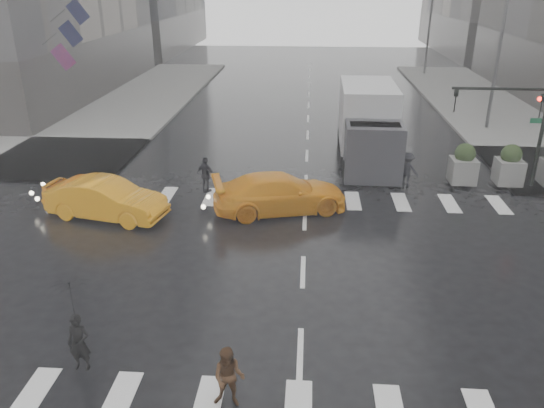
# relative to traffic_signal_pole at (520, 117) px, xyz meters

# --- Properties ---
(ground) EXTENTS (120.00, 120.00, 0.00)m
(ground) POSITION_rel_traffic_signal_pole_xyz_m (-9.01, -8.01, -3.22)
(ground) COLOR black
(ground) RESTS_ON ground
(sidewalk_nw) EXTENTS (35.00, 35.00, 0.15)m
(sidewalk_nw) POSITION_rel_traffic_signal_pole_xyz_m (-28.51, 9.49, -3.14)
(sidewalk_nw) COLOR slate
(sidewalk_nw) RESTS_ON ground
(road_markings) EXTENTS (18.00, 48.00, 0.01)m
(road_markings) POSITION_rel_traffic_signal_pole_xyz_m (-9.01, -8.01, -3.21)
(road_markings) COLOR silver
(road_markings) RESTS_ON ground
(traffic_signal_pole) EXTENTS (4.45, 0.42, 4.50)m
(traffic_signal_pole) POSITION_rel_traffic_signal_pole_xyz_m (0.00, 0.00, 0.00)
(traffic_signal_pole) COLOR black
(traffic_signal_pole) RESTS_ON ground
(street_lamp_near) EXTENTS (2.15, 0.22, 9.00)m
(street_lamp_near) POSITION_rel_traffic_signal_pole_xyz_m (1.86, 9.99, 1.73)
(street_lamp_near) COLOR #59595B
(street_lamp_near) RESTS_ON ground
(street_lamp_far) EXTENTS (2.15, 0.22, 9.00)m
(street_lamp_far) POSITION_rel_traffic_signal_pole_xyz_m (1.86, 29.99, 1.73)
(street_lamp_far) COLOR #59595B
(street_lamp_far) RESTS_ON ground
(planter_west) EXTENTS (1.10, 1.10, 1.80)m
(planter_west) POSITION_rel_traffic_signal_pole_xyz_m (-2.01, 0.19, -2.23)
(planter_west) COLOR slate
(planter_west) RESTS_ON ground
(planter_mid) EXTENTS (1.10, 1.10, 1.80)m
(planter_mid) POSITION_rel_traffic_signal_pole_xyz_m (-0.01, 0.19, -2.23)
(planter_mid) COLOR slate
(planter_mid) RESTS_ON ground
(flag_cluster) EXTENTS (2.87, 3.06, 4.69)m
(flag_cluster) POSITION_rel_traffic_signal_pole_xyz_m (-24.09, 10.49, 2.42)
(flag_cluster) COLOR #59595B
(flag_cluster) RESTS_ON ground
(pedestrian_black) EXTENTS (0.99, 1.01, 2.43)m
(pedestrian_black) POSITION_rel_traffic_signal_pole_xyz_m (-14.22, -12.93, -1.55)
(pedestrian_black) COLOR black
(pedestrian_black) RESTS_ON ground
(pedestrian_brown) EXTENTS (0.76, 0.62, 1.48)m
(pedestrian_brown) POSITION_rel_traffic_signal_pole_xyz_m (-10.52, -13.85, -2.48)
(pedestrian_brown) COLOR #422917
(pedestrian_brown) RESTS_ON ground
(pedestrian_far_a) EXTENTS (1.07, 0.90, 1.57)m
(pedestrian_far_a) POSITION_rel_traffic_signal_pole_xyz_m (-13.34, -1.43, -2.43)
(pedestrian_far_a) COLOR black
(pedestrian_far_a) RESTS_ON ground
(pedestrian_far_b) EXTENTS (1.15, 0.97, 1.56)m
(pedestrian_far_b) POSITION_rel_traffic_signal_pole_xyz_m (-4.51, -0.11, -2.44)
(pedestrian_far_b) COLOR black
(pedestrian_far_b) RESTS_ON ground
(taxi_front) EXTENTS (4.58, 2.60, 1.47)m
(taxi_front) POSITION_rel_traffic_signal_pole_xyz_m (-17.31, -3.77, -2.48)
(taxi_front) COLOR #FF9B0D
(taxi_front) RESTS_ON ground
(taxi_mid) EXTENTS (4.88, 2.57, 1.53)m
(taxi_mid) POSITION_rel_traffic_signal_pole_xyz_m (-16.68, -4.37, -2.45)
(taxi_mid) COLOR #FF9B0D
(taxi_mid) RESTS_ON ground
(taxi_rear) EXTENTS (5.11, 3.37, 1.54)m
(taxi_rear) POSITION_rel_traffic_signal_pole_xyz_m (-10.02, -3.25, -2.45)
(taxi_rear) COLOR #FF9B0D
(taxi_rear) RESTS_ON ground
(box_truck) EXTENTS (2.67, 7.11, 3.78)m
(box_truck) POSITION_rel_traffic_signal_pole_xyz_m (-6.01, 3.08, -1.20)
(box_truck) COLOR silver
(box_truck) RESTS_ON ground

